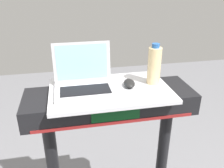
% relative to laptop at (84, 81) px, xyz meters
% --- Properties ---
extents(desk_board, '(0.63, 0.39, 0.02)m').
position_rel_laptop_xyz_m(desk_board, '(0.13, -0.03, -0.06)').
color(desk_board, silver).
rests_on(desk_board, treadmill_base).
extents(laptop, '(0.30, 0.24, 0.23)m').
position_rel_laptop_xyz_m(laptop, '(0.00, 0.00, 0.00)').
color(laptop, '#B7B7BC').
rests_on(laptop, desk_board).
extents(computer_mouse, '(0.07, 0.11, 0.03)m').
position_rel_laptop_xyz_m(computer_mouse, '(0.24, -0.01, -0.03)').
color(computer_mouse, black).
rests_on(computer_mouse, desk_board).
extents(water_bottle, '(0.07, 0.07, 0.22)m').
position_rel_laptop_xyz_m(water_bottle, '(0.38, -0.00, 0.06)').
color(water_bottle, beige).
rests_on(water_bottle, desk_board).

